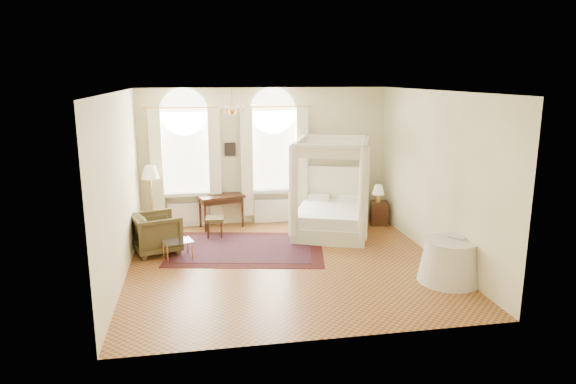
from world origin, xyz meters
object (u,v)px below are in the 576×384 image
coffee_table (178,243)px  floor_lamp (150,176)px  nightstand (379,213)px  armchair (157,233)px  writing_desk (221,200)px  canopy_bed (331,212)px  stool (215,221)px  side_table (450,261)px

coffee_table → floor_lamp: floor_lamp is taller
nightstand → armchair: bearing=-167.7°
writing_desk → armchair: (-1.40, -1.60, -0.26)m
canopy_bed → writing_desk: canopy_bed is taller
canopy_bed → writing_desk: 2.66m
canopy_bed → coffee_table: 3.64m
nightstand → armchair: armchair is taller
writing_desk → canopy_bed: bearing=-21.0°
coffee_table → canopy_bed: bearing=18.7°
stool → armchair: armchair is taller
stool → armchair: (-1.21, -0.83, 0.03)m
canopy_bed → stool: 2.67m
writing_desk → side_table: bearing=-46.9°
canopy_bed → armchair: canopy_bed is taller
coffee_table → side_table: bearing=-22.2°
armchair → side_table: size_ratio=0.82×
canopy_bed → armchair: (-3.87, -0.65, -0.09)m
nightstand → stool: nightstand is taller
stool → side_table: (4.00, -3.30, -0.01)m
armchair → writing_desk: bearing=-59.0°
floor_lamp → side_table: (5.40, -3.89, -0.98)m
nightstand → side_table: size_ratio=0.52×
writing_desk → floor_lamp: bearing=-173.6°
writing_desk → coffee_table: bearing=-114.6°
armchair → side_table: bearing=-133.2°
canopy_bed → side_table: bearing=-66.8°
canopy_bed → stool: size_ratio=5.33×
nightstand → floor_lamp: floor_lamp is taller
writing_desk → armchair: 2.14m
writing_desk → stool: size_ratio=2.55×
canopy_bed → stool: bearing=176.0°
stool → nightstand: bearing=4.4°
nightstand → side_table: 3.61m
floor_lamp → writing_desk: bearing=6.4°
armchair → stool: bearing=-73.3°
floor_lamp → side_table: 6.73m
stool → armchair: size_ratio=0.50×
writing_desk → side_table: size_ratio=1.05×
writing_desk → armchair: bearing=-131.2°
canopy_bed → floor_lamp: size_ratio=1.54×
coffee_table → writing_desk: bearing=65.4°
coffee_table → side_table: size_ratio=0.59×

